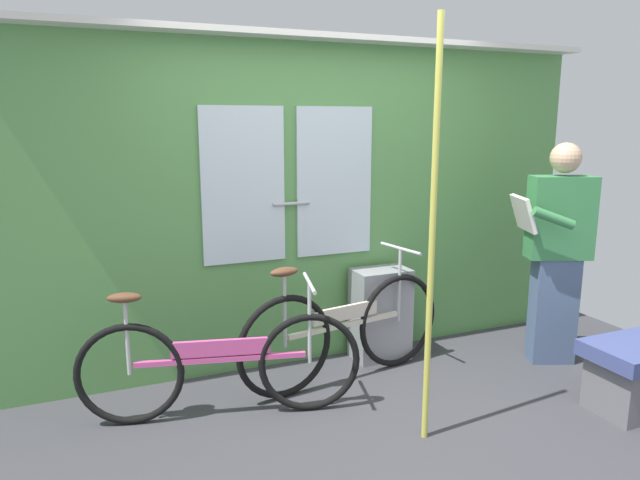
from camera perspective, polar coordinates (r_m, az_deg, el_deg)
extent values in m
cube|color=#38383D|center=(3.69, 7.05, -18.43)|extent=(5.56, 4.09, 0.04)
cube|color=#56934C|center=(4.36, -0.66, 3.24)|extent=(4.56, 0.08, 2.37)
cube|color=silver|center=(4.12, -7.54, 5.30)|extent=(0.60, 0.02, 1.10)
cube|color=silver|center=(4.35, 1.42, 5.73)|extent=(0.60, 0.02, 1.10)
cylinder|color=#B2B2B7|center=(4.22, -2.82, 3.59)|extent=(0.28, 0.02, 0.02)
cube|color=silver|center=(4.26, -0.16, 19.32)|extent=(4.56, 0.28, 0.04)
torus|color=black|center=(3.75, -1.02, -11.94)|extent=(0.64, 0.19, 0.65)
torus|color=black|center=(3.77, -18.19, -12.44)|extent=(0.64, 0.19, 0.65)
cube|color=#D14C93|center=(3.69, -9.65, -11.47)|extent=(1.02, 0.27, 0.03)
cube|color=#D14C93|center=(3.66, -9.69, -10.38)|extent=(0.59, 0.17, 0.10)
cylinder|color=#B7B7BC|center=(3.68, -18.43, -8.99)|extent=(0.02, 0.02, 0.48)
ellipsoid|color=brown|center=(3.60, -18.68, -5.39)|extent=(0.22, 0.13, 0.06)
cylinder|color=#B7B7BC|center=(3.65, -1.04, -8.18)|extent=(0.02, 0.02, 0.52)
cylinder|color=#B7B7BC|center=(3.57, -1.05, -4.23)|extent=(0.13, 0.43, 0.02)
torus|color=black|center=(4.43, 7.71, -7.84)|extent=(0.71, 0.16, 0.71)
torus|color=black|center=(3.91, -3.44, -10.42)|extent=(0.71, 0.16, 0.71)
cube|color=beige|center=(4.13, 2.50, -8.32)|extent=(0.91, 0.18, 0.03)
cube|color=beige|center=(4.10, 2.51, -7.14)|extent=(0.53, 0.12, 0.10)
cylinder|color=#B7B7BC|center=(3.83, -3.49, -6.86)|extent=(0.02, 0.02, 0.51)
ellipsoid|color=brown|center=(3.75, -3.54, -3.14)|extent=(0.21, 0.12, 0.06)
cylinder|color=#B7B7BC|center=(4.34, 7.80, -4.40)|extent=(0.02, 0.02, 0.55)
cylinder|color=#B7B7BC|center=(4.28, 7.91, -0.84)|extent=(0.10, 0.44, 0.02)
cube|color=slate|center=(4.80, 21.90, -6.40)|extent=(0.37, 0.29, 0.82)
cube|color=#387F47|center=(4.64, 22.57, 2.05)|extent=(0.50, 0.36, 0.61)
sphere|color=tan|center=(4.59, 22.99, 7.44)|extent=(0.22, 0.22, 0.22)
cube|color=silver|center=(4.53, 19.34, 2.47)|extent=(0.23, 0.36, 0.26)
cylinder|color=#387F47|center=(4.39, 21.96, 2.01)|extent=(0.31, 0.18, 0.17)
cylinder|color=#387F47|center=(4.77, 20.08, 2.85)|extent=(0.31, 0.18, 0.17)
cube|color=gray|center=(4.56, 5.94, -7.21)|extent=(0.43, 0.28, 0.71)
cylinder|color=#C6C14C|center=(3.24, 10.95, 0.08)|extent=(0.04, 0.04, 2.37)
cube|color=slate|center=(4.34, 28.84, -12.22)|extent=(0.60, 0.36, 0.35)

